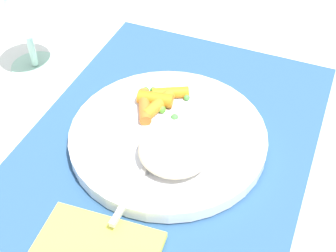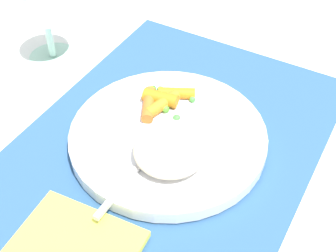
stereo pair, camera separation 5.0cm
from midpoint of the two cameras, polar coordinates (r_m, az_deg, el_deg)
The scene contains 7 objects.
ground_plane at distance 0.58m, azimuth -2.49°, elevation -2.43°, with size 2.40×2.40×0.00m, color white.
placemat at distance 0.58m, azimuth -2.49°, elevation -2.22°, with size 0.46×0.34×0.01m, color #2D5684.
plate at distance 0.57m, azimuth -2.53°, elevation -1.43°, with size 0.24×0.24×0.02m, color white.
rice_mound at distance 0.52m, azimuth -1.86°, elevation -2.88°, with size 0.08×0.08×0.03m, color beige.
carrot_portion at distance 0.59m, azimuth -3.84°, elevation 2.93°, with size 0.08×0.06×0.02m.
pea_scatter at distance 0.59m, azimuth -2.85°, elevation 2.35°, with size 0.07×0.07×0.01m.
fork at distance 0.54m, azimuth -4.00°, elevation -2.82°, with size 0.19×0.02×0.01m.
Camera 1 is at (-0.37, -0.15, 0.42)m, focal length 50.70 mm.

